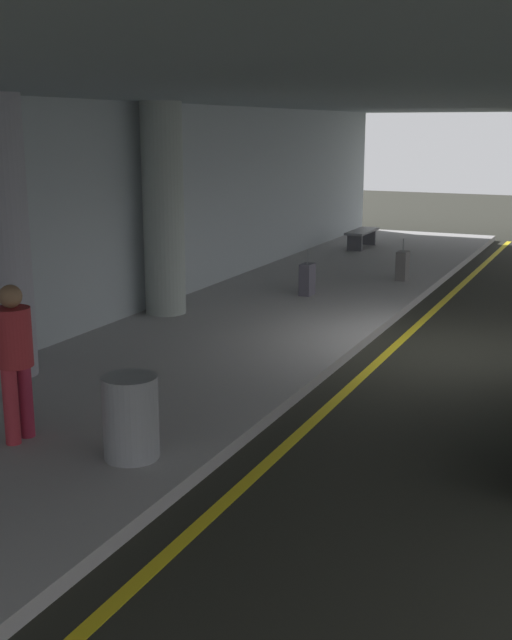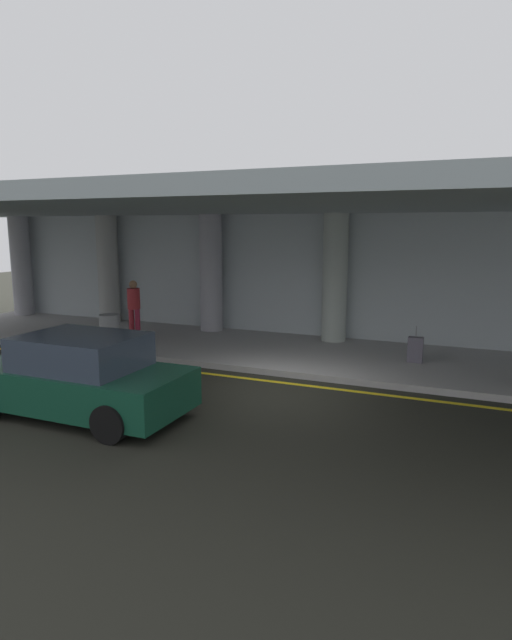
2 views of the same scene
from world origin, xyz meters
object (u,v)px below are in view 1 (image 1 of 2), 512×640
Objects in this scene: support_column_center at (2,239)px; bench_metal at (362,235)px; traveler_with_luggage at (15,353)px; suitcase_upright_secondary at (307,279)px; suitcase_upright_primary at (402,266)px; support_column_right_mid at (163,210)px; trash_bin_steel at (131,417)px.

support_column_center is 2.28× the size of bench_metal.
support_column_center is 2.58m from traveler_with_luggage.
suitcase_upright_secondary is (6.50, -1.72, -1.51)m from support_column_center.
suitcase_upright_primary is 1.00× the size of suitcase_upright_secondary.
suitcase_upright_primary reaches higher than bench_metal.
suitcase_upright_secondary is at bearing -14.84° from support_column_center.
traveler_with_luggage is 1.05× the size of bench_metal.
support_column_right_mid is 4.29× the size of trash_bin_steel.
support_column_right_mid reaches higher than traveler_with_luggage.
support_column_right_mid reaches higher than trash_bin_steel.
suitcase_upright_primary is (8.82, -3.02, -1.51)m from support_column_center.
support_column_right_mid is 2.28× the size of bench_metal.
support_column_center is 9.45m from suitcase_upright_primary.
bench_metal is at bearing 8.57° from trash_bin_steel.
support_column_right_mid is 5.89m from suitcase_upright_primary.
suitcase_upright_secondary is at bearing 8.97° from trash_bin_steel.
suitcase_upright_primary is 1.06× the size of trash_bin_steel.
bench_metal is (6.47, 0.92, 0.04)m from suitcase_upright_secondary.
trash_bin_steel is (-14.62, -2.20, 0.07)m from bench_metal.
traveler_with_luggage is 1.98× the size of trash_bin_steel.
support_column_center is at bearing 176.45° from bench_metal.
support_column_center is at bearing 166.46° from suitcase_upright_secondary.
trash_bin_steel is (-5.65, -3.01, -1.40)m from support_column_right_mid.
suitcase_upright_primary and suitcase_upright_secondary have the same top height.
support_column_center reaches higher than suitcase_upright_primary.
suitcase_upright_secondary is (2.50, -1.72, -1.51)m from support_column_right_mid.
support_column_center reaches higher than trash_bin_steel.
suitcase_upright_primary is (10.59, -1.34, -0.65)m from traveler_with_luggage.
trash_bin_steel is (-10.47, 0.01, 0.11)m from suitcase_upright_primary.
suitcase_upright_secondary is at bearing -34.60° from support_column_right_mid.
traveler_with_luggage is at bearing 94.98° from trash_bin_steel.
suitcase_upright_primary is 2.67m from suitcase_upright_secondary.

